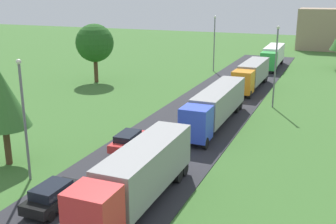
{
  "coord_description": "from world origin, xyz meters",
  "views": [
    {
      "loc": [
        12.94,
        8.29,
        12.89
      ],
      "look_at": [
        -1.9,
        44.52,
        1.46
      ],
      "focal_mm": 44.54,
      "sensor_mm": 36.0,
      "label": 1
    }
  ],
  "objects_px": {
    "truck_third": "(216,104)",
    "lamppost_third": "(276,63)",
    "lamppost_fourth": "(214,41)",
    "lamppost_second": "(24,115)",
    "car_third": "(53,195)",
    "car_fourth": "(129,140)",
    "tree_pine": "(95,43)",
    "tree_birch": "(2,99)",
    "truck_second": "(138,175)",
    "truck_fifth": "(273,56)",
    "truck_fourth": "(252,74)"
  },
  "relations": [
    {
      "from": "car_fourth",
      "to": "tree_birch",
      "type": "relative_size",
      "value": 0.63
    },
    {
      "from": "tree_pine",
      "to": "car_third",
      "type": "bearing_deg",
      "value": -62.31
    },
    {
      "from": "car_fourth",
      "to": "lamppost_third",
      "type": "height_order",
      "value": "lamppost_third"
    },
    {
      "from": "truck_second",
      "to": "tree_pine",
      "type": "bearing_deg",
      "value": 125.61
    },
    {
      "from": "car_fourth",
      "to": "lamppost_second",
      "type": "relative_size",
      "value": 0.54
    },
    {
      "from": "truck_fifth",
      "to": "tree_pine",
      "type": "distance_m",
      "value": 31.05
    },
    {
      "from": "truck_third",
      "to": "lamppost_third",
      "type": "bearing_deg",
      "value": 64.1
    },
    {
      "from": "lamppost_third",
      "to": "truck_second",
      "type": "bearing_deg",
      "value": -98.73
    },
    {
      "from": "car_third",
      "to": "car_fourth",
      "type": "distance_m",
      "value": 10.52
    },
    {
      "from": "truck_third",
      "to": "truck_fourth",
      "type": "relative_size",
      "value": 1.18
    },
    {
      "from": "tree_birch",
      "to": "car_fourth",
      "type": "bearing_deg",
      "value": 40.4
    },
    {
      "from": "truck_second",
      "to": "truck_fourth",
      "type": "xyz_separation_m",
      "value": [
        -0.13,
        34.84,
        -0.09
      ]
    },
    {
      "from": "truck_fifth",
      "to": "tree_pine",
      "type": "xyz_separation_m",
      "value": [
        -22.06,
        -21.56,
        3.54
      ]
    },
    {
      "from": "lamppost_fourth",
      "to": "tree_birch",
      "type": "distance_m",
      "value": 43.58
    },
    {
      "from": "lamppost_second",
      "to": "tree_pine",
      "type": "bearing_deg",
      "value": 113.54
    },
    {
      "from": "truck_second",
      "to": "lamppost_fourth",
      "type": "xyz_separation_m",
      "value": [
        -8.58,
        45.65,
        2.81
      ]
    },
    {
      "from": "car_third",
      "to": "lamppost_fourth",
      "type": "distance_m",
      "value": 48.12
    },
    {
      "from": "truck_second",
      "to": "truck_fifth",
      "type": "bearing_deg",
      "value": 89.95
    },
    {
      "from": "lamppost_fourth",
      "to": "tree_pine",
      "type": "relative_size",
      "value": 1.07
    },
    {
      "from": "truck_third",
      "to": "lamppost_second",
      "type": "bearing_deg",
      "value": -116.92
    },
    {
      "from": "truck_fifth",
      "to": "car_third",
      "type": "relative_size",
      "value": 2.84
    },
    {
      "from": "lamppost_third",
      "to": "lamppost_fourth",
      "type": "distance_m",
      "value": 22.95
    },
    {
      "from": "car_third",
      "to": "tree_birch",
      "type": "distance_m",
      "value": 9.7
    },
    {
      "from": "truck_second",
      "to": "truck_third",
      "type": "height_order",
      "value": "truck_second"
    },
    {
      "from": "truck_third",
      "to": "lamppost_third",
      "type": "xyz_separation_m",
      "value": [
        4.26,
        8.78,
        2.98
      ]
    },
    {
      "from": "car_fourth",
      "to": "lamppost_fourth",
      "type": "relative_size",
      "value": 0.52
    },
    {
      "from": "lamppost_fourth",
      "to": "tree_birch",
      "type": "relative_size",
      "value": 1.22
    },
    {
      "from": "truck_fourth",
      "to": "tree_birch",
      "type": "height_order",
      "value": "tree_birch"
    },
    {
      "from": "lamppost_second",
      "to": "tree_pine",
      "type": "relative_size",
      "value": 1.02
    },
    {
      "from": "truck_second",
      "to": "lamppost_second",
      "type": "xyz_separation_m",
      "value": [
        -8.89,
        0.6,
        2.62
      ]
    },
    {
      "from": "truck_fourth",
      "to": "lamppost_third",
      "type": "distance_m",
      "value": 9.81
    },
    {
      "from": "truck_second",
      "to": "truck_third",
      "type": "relative_size",
      "value": 0.83
    },
    {
      "from": "truck_fifth",
      "to": "lamppost_second",
      "type": "bearing_deg",
      "value": -99.8
    },
    {
      "from": "truck_third",
      "to": "truck_fourth",
      "type": "height_order",
      "value": "truck_third"
    },
    {
      "from": "lamppost_second",
      "to": "tree_birch",
      "type": "distance_m",
      "value": 3.78
    },
    {
      "from": "truck_second",
      "to": "lamppost_second",
      "type": "distance_m",
      "value": 9.29
    },
    {
      "from": "truck_fifth",
      "to": "car_third",
      "type": "xyz_separation_m",
      "value": [
        -4.81,
        -54.44,
        -1.26
      ]
    },
    {
      "from": "truck_third",
      "to": "car_third",
      "type": "distance_m",
      "value": 20.42
    },
    {
      "from": "tree_birch",
      "to": "tree_pine",
      "type": "height_order",
      "value": "tree_pine"
    },
    {
      "from": "car_third",
      "to": "truck_second",
      "type": "bearing_deg",
      "value": 24.15
    },
    {
      "from": "truck_fourth",
      "to": "truck_fifth",
      "type": "relative_size",
      "value": 1.02
    },
    {
      "from": "truck_third",
      "to": "lamppost_third",
      "type": "relative_size",
      "value": 1.59
    },
    {
      "from": "car_fourth",
      "to": "lamppost_fourth",
      "type": "height_order",
      "value": "lamppost_fourth"
    },
    {
      "from": "truck_fourth",
      "to": "tree_pine",
      "type": "height_order",
      "value": "tree_pine"
    },
    {
      "from": "truck_second",
      "to": "lamppost_third",
      "type": "height_order",
      "value": "lamppost_third"
    },
    {
      "from": "truck_fifth",
      "to": "tree_pine",
      "type": "height_order",
      "value": "tree_pine"
    },
    {
      "from": "truck_second",
      "to": "car_third",
      "type": "bearing_deg",
      "value": -155.85
    },
    {
      "from": "truck_third",
      "to": "lamppost_fourth",
      "type": "relative_size",
      "value": 1.63
    },
    {
      "from": "truck_third",
      "to": "truck_fourth",
      "type": "bearing_deg",
      "value": 89.79
    },
    {
      "from": "truck_fourth",
      "to": "lamppost_second",
      "type": "height_order",
      "value": "lamppost_second"
    }
  ]
}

